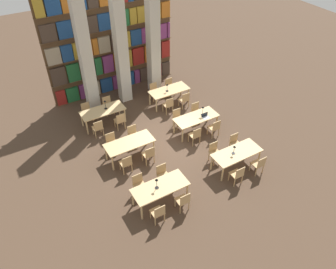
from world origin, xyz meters
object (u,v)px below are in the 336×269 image
Objects in this scene: pillar_right at (153,36)px; pillar_center at (120,44)px; pillar_left at (85,52)px; chair_17 at (87,111)px; chair_4 at (237,174)px; laptop at (206,117)px; reading_table_2 at (130,144)px; chair_19 at (108,105)px; reading_table_3 at (196,119)px; chair_16 at (98,128)px; desk_lamp_2 at (203,109)px; reading_table_5 at (169,91)px; reading_table_0 at (160,188)px; reading_table_4 at (103,112)px; chair_0 at (158,212)px; chair_14 at (215,128)px; chair_6 at (259,164)px; chair_2 at (183,201)px; chair_8 at (126,163)px; chair_15 at (196,111)px; chair_22 at (184,99)px; chair_1 at (139,184)px; desk_lamp_4 at (167,86)px; chair_10 at (149,154)px; reading_table_1 at (237,154)px; chair_18 at (120,120)px; desk_lamp_0 at (157,182)px; desk_lamp_1 at (234,148)px; desk_lamp_3 at (105,103)px; chair_13 at (178,118)px; chair_5 at (215,152)px; chair_20 at (168,105)px; chair_9 at (112,142)px; chair_11 at (133,134)px; chair_7 at (235,143)px; chair_3 at (163,174)px; chair_12 at (195,135)px.

pillar_center is at bearing 180.00° from pillar_right.
pillar_left is 6.86× the size of chair_17.
chair_4 is 3.28m from laptop.
chair_19 is (0.40, 3.35, -0.22)m from reading_table_2.
chair_16 is (-3.92, 1.86, -0.22)m from reading_table_3.
desk_lamp_2 is 0.23× the size of reading_table_5.
reading_table_0 is at bearing -145.97° from laptop.
chair_4 is 6.68m from reading_table_4.
reading_table_3 is at bearing 41.91° from chair_0.
chair_6 is at bearing -87.37° from chair_14.
chair_8 is (-0.94, 2.66, 0.00)m from chair_2.
chair_22 is (0.05, 1.11, 0.00)m from chair_15.
reading_table_0 is 2.28× the size of chair_1.
chair_8 is at bearing -138.85° from desk_lamp_4.
reading_table_4 is (-0.60, 3.35, 0.22)m from chair_10.
reading_table_1 is 2.28× the size of chair_18.
desk_lamp_0 reaches higher than chair_22.
desk_lamp_3 is at bearing 120.73° from desk_lamp_1.
chair_1 is 1.00× the size of chair_13.
desk_lamp_3 reaches higher than chair_10.
chair_15 is at bearing -109.11° from chair_5.
chair_17 is at bearing 105.69° from chair_10.
pillar_right is at bearing 0.00° from pillar_center.
chair_18 is at bearing 123.63° from chair_6.
desk_lamp_1 is 0.20× the size of reading_table_3.
chair_19 is at bearing 115.19° from desk_lamp_1.
chair_8 is at bearing -142.79° from chair_20.
chair_14 is at bearing -76.14° from desk_lamp_2.
pillar_center is at bearing 68.12° from reading_table_2.
desk_lamp_1 is at bearing -99.39° from laptop.
pillar_center is at bearing 42.05° from desk_lamp_3.
chair_1 is at bearing -130.82° from reading_table_5.
pillar_center is at bearing 116.04° from desk_lamp_2.
desk_lamp_3 reaches higher than reading_table_4.
chair_9 and chair_11 have the same top height.
chair_4 is (-0.51, -0.71, -0.22)m from reading_table_1.
reading_table_1 is at bearing -38.07° from reading_table_2.
chair_7 is at bearing -56.49° from pillar_left.
chair_11 is 3.35m from desk_lamp_4.
desk_lamp_0 is (-0.63, -0.70, 0.61)m from chair_3.
reading_table_4 is (-3.90, 1.86, 0.22)m from chair_15.
chair_12 is at bearing -76.62° from pillar_center.
chair_17 is (-4.26, 3.53, -0.35)m from laptop.
pillar_left is 13.05× the size of desk_lamp_0.
reading_table_5 is at bearing -154.09° from chair_9.
chair_12 and chair_15 have the same top height.
chair_15 is at bearing 79.58° from laptop.
chair_16 is at bearing -170.48° from reading_table_5.
pillar_left is 3.01× the size of reading_table_3.
pillar_center is 5.79m from chair_14.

